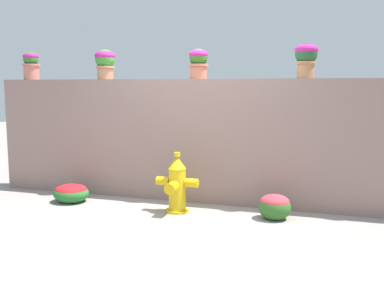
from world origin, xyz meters
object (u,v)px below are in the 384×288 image
(flower_bush_left, at_px, (275,206))
(potted_plant_2, at_px, (198,61))
(potted_plant_1, at_px, (105,61))
(potted_plant_3, at_px, (306,56))
(potted_plant_0, at_px, (31,64))
(flower_bush_right, at_px, (71,192))
(fire_hydrant, at_px, (177,185))

(flower_bush_left, bearing_deg, potted_plant_2, 154.67)
(potted_plant_1, bearing_deg, potted_plant_3, -0.01)
(potted_plant_3, height_order, flower_bush_left, potted_plant_3)
(potted_plant_0, bearing_deg, flower_bush_left, -8.17)
(potted_plant_2, bearing_deg, potted_plant_0, 179.71)
(flower_bush_right, bearing_deg, fire_hydrant, -1.03)
(potted_plant_1, bearing_deg, potted_plant_0, 179.26)
(potted_plant_3, xyz_separation_m, flower_bush_left, (-0.28, -0.52, -1.78))
(potted_plant_0, xyz_separation_m, flower_bush_right, (1.00, -0.59, -1.78))
(potted_plant_1, height_order, potted_plant_3, potted_plant_3)
(potted_plant_2, xyz_separation_m, flower_bush_left, (1.12, -0.53, -1.74))
(fire_hydrant, distance_m, flower_bush_left, 1.23)
(fire_hydrant, bearing_deg, potted_plant_3, 21.94)
(potted_plant_1, xyz_separation_m, flower_bush_left, (2.51, -0.53, -1.77))
(flower_bush_right, bearing_deg, potted_plant_1, 65.45)
(fire_hydrant, bearing_deg, potted_plant_2, 80.73)
(potted_plant_1, height_order, flower_bush_left, potted_plant_1)
(potted_plant_3, distance_m, flower_bush_left, 1.88)
(flower_bush_left, height_order, flower_bush_right, flower_bush_left)
(potted_plant_2, height_order, fire_hydrant, potted_plant_2)
(potted_plant_1, xyz_separation_m, fire_hydrant, (1.29, -0.60, -1.58))
(potted_plant_2, distance_m, flower_bush_right, 2.49)
(potted_plant_2, bearing_deg, fire_hydrant, -99.27)
(potted_plant_1, distance_m, fire_hydrant, 2.13)
(potted_plant_3, xyz_separation_m, flower_bush_right, (-3.05, -0.57, -1.81))
(potted_plant_2, bearing_deg, flower_bush_left, -25.33)
(potted_plant_3, bearing_deg, potted_plant_2, 179.85)
(potted_plant_1, height_order, potted_plant_2, potted_plant_1)
(potted_plant_2, height_order, flower_bush_right, potted_plant_2)
(potted_plant_1, height_order, flower_bush_right, potted_plant_1)
(potted_plant_1, relative_size, potted_plant_3, 0.96)
(potted_plant_0, bearing_deg, potted_plant_1, -0.74)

